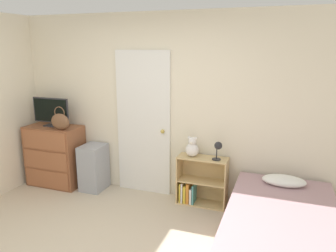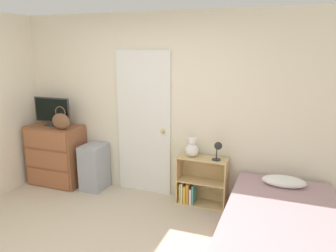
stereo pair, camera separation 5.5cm
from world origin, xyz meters
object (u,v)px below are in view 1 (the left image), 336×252
Objects in this scene: storage_bin at (94,167)px; desk_lamp at (218,147)px; handbag at (60,121)px; tv at (51,111)px; bed at (280,234)px; bookshelf at (198,184)px; teddy_bear at (192,148)px; dresser at (55,155)px.

desk_lamp is (1.85, 0.03, 0.50)m from storage_bin.
tv is at bearing 150.74° from handbag.
bookshelf is at bearing 141.84° from bed.
storage_bin is 1.56m from teddy_bear.
desk_lamp is at bearing 0.82° from storage_bin.
dresser reaches higher than desk_lamp.
dresser is 3.70× the size of desk_lamp.
tv reaches higher than bookshelf.
bookshelf is 0.62m from desk_lamp.
teddy_bear is 0.14× the size of bed.
bookshelf is (2.00, 0.24, -0.77)m from handbag.
bed is (1.09, -0.85, -0.03)m from bookshelf.
handbag is 2.28m from desk_lamp.
desk_lamp is 1.29m from bed.
tv is 0.31× the size of bed.
bed is (3.36, -0.77, -0.90)m from tv.
dresser is at bearing -178.59° from desk_lamp.
tv reaches higher than storage_bin.
teddy_bear is (2.15, 0.10, 0.32)m from dresser.
teddy_bear reaches higher than dresser.
dresser is 0.67m from storage_bin.
bookshelf reaches higher than bed.
dresser is 2.70× the size of handbag.
dresser is at bearing -176.92° from storage_bin.
storage_bin is 2.72× the size of desk_lamp.
handbag reaches higher than dresser.
tv is at bearing -177.99° from teddy_bear.
tv is at bearing -179.14° from desk_lamp.
handbag is 3.24m from bed.
tv reaches higher than teddy_bear.
handbag reaches higher than storage_bin.
tv reaches higher than handbag.
storage_bin is (0.69, 0.01, -0.81)m from tv.
handbag is 0.51× the size of bookshelf.
desk_lamp is (0.27, -0.05, 0.56)m from bookshelf.
desk_lamp is at bearing -6.30° from teddy_bear.
storage_bin is 2.48× the size of teddy_bear.
teddy_bear is 1.10× the size of desk_lamp.
desk_lamp is at bearing 4.87° from handbag.
handbag is at bearing -28.24° from dresser.
bookshelf is (2.24, 0.11, -0.19)m from dresser.
bed is at bearing -35.71° from teddy_bear.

